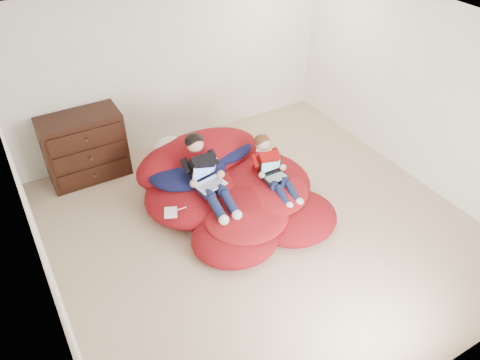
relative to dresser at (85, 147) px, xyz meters
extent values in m
cube|color=#C5AA8C|center=(1.58, -2.21, -0.62)|extent=(5.10, 5.10, 0.25)
cube|color=white|center=(1.58, 0.30, 0.76)|extent=(5.10, 0.02, 2.50)
cube|color=white|center=(1.58, -4.72, 0.76)|extent=(5.10, 0.02, 2.50)
cube|color=white|center=(-0.93, -2.21, 0.76)|extent=(0.02, 5.10, 2.50)
cube|color=white|center=(4.09, -2.21, 0.76)|extent=(0.02, 5.10, 2.50)
cube|color=white|center=(1.58, -2.21, 2.02)|extent=(5.10, 5.10, 0.02)
cube|color=black|center=(0.00, 0.01, 0.00)|extent=(1.10, 0.55, 0.99)
cube|color=black|center=(0.00, -0.28, -0.30)|extent=(0.99, 0.02, 0.24)
cylinder|color=#4C3F26|center=(0.00, -0.30, -0.30)|extent=(0.03, 0.06, 0.03)
cube|color=black|center=(0.00, -0.28, 0.00)|extent=(0.99, 0.02, 0.24)
cylinder|color=#4C3F26|center=(0.00, -0.30, 0.00)|extent=(0.03, 0.06, 0.03)
cube|color=black|center=(0.00, -0.28, 0.30)|extent=(0.99, 0.02, 0.24)
cylinder|color=#4C3F26|center=(0.00, -0.30, 0.30)|extent=(0.03, 0.06, 0.03)
ellipsoid|color=maroon|center=(1.06, -1.43, -0.27)|extent=(1.43, 1.28, 0.51)
ellipsoid|color=maroon|center=(1.88, -1.64, -0.29)|extent=(1.44, 1.40, 0.52)
ellipsoid|color=maroon|center=(1.52, -1.96, -0.31)|extent=(1.54, 1.23, 0.49)
ellipsoid|color=maroon|center=(1.13, -2.31, -0.35)|extent=(1.10, 1.01, 0.37)
ellipsoid|color=maroon|center=(1.96, -2.37, -0.36)|extent=(1.14, 1.03, 0.37)
ellipsoid|color=maroon|center=(1.31, -0.97, -0.09)|extent=(1.83, 0.81, 0.81)
ellipsoid|color=#121641|center=(1.04, -1.18, -0.01)|extent=(1.08, 0.88, 0.27)
ellipsoid|color=#121641|center=(1.60, -1.06, 0.03)|extent=(0.94, 0.66, 0.22)
ellipsoid|color=#A6171D|center=(1.82, -1.98, -0.15)|extent=(1.01, 1.01, 0.18)
ellipsoid|color=#A6171D|center=(1.34, -2.22, -0.19)|extent=(1.07, 0.96, 0.19)
ellipsoid|color=beige|center=(0.96, -0.78, 0.13)|extent=(0.47, 0.30, 0.30)
cube|color=black|center=(1.10, -1.47, 0.18)|extent=(0.31, 0.38, 0.47)
sphere|color=tan|center=(1.10, -1.35, 0.46)|extent=(0.21, 0.21, 0.21)
ellipsoid|color=black|center=(1.10, -1.32, 0.49)|extent=(0.24, 0.23, 0.18)
cylinder|color=#141B3E|center=(1.01, -1.76, 0.01)|extent=(0.14, 0.35, 0.19)
cylinder|color=#141B3E|center=(1.01, -2.06, -0.02)|extent=(0.12, 0.34, 0.22)
sphere|color=white|center=(1.01, -2.24, -0.08)|extent=(0.13, 0.13, 0.13)
cylinder|color=#141B3E|center=(1.19, -1.76, 0.01)|extent=(0.14, 0.35, 0.19)
cylinder|color=#141B3E|center=(1.19, -2.06, -0.02)|extent=(0.12, 0.34, 0.22)
sphere|color=white|center=(1.19, -2.24, -0.08)|extent=(0.13, 0.13, 0.13)
cube|color=#9B0E0D|center=(1.94, -1.71, 0.10)|extent=(0.30, 0.34, 0.41)
sphere|color=tan|center=(1.94, -1.62, 0.34)|extent=(0.19, 0.19, 0.19)
ellipsoid|color=#4C2A14|center=(1.94, -1.59, 0.38)|extent=(0.21, 0.20, 0.16)
cylinder|color=#141B3E|center=(1.86, -1.95, -0.05)|extent=(0.16, 0.31, 0.17)
cylinder|color=#141B3E|center=(1.86, -2.22, -0.08)|extent=(0.13, 0.30, 0.19)
sphere|color=white|center=(1.86, -2.37, -0.13)|extent=(0.11, 0.11, 0.11)
cylinder|color=#141B3E|center=(2.01, -1.95, -0.05)|extent=(0.16, 0.31, 0.17)
cylinder|color=#141B3E|center=(2.01, -2.22, -0.08)|extent=(0.13, 0.30, 0.19)
sphere|color=white|center=(2.01, -2.37, -0.13)|extent=(0.11, 0.11, 0.11)
cube|color=white|center=(1.10, -1.74, 0.08)|extent=(0.40, 0.31, 0.01)
cube|color=gray|center=(1.10, -1.75, 0.09)|extent=(0.32, 0.19, 0.00)
cube|color=white|center=(1.10, -1.59, 0.21)|extent=(0.36, 0.14, 0.24)
cube|color=#4275E0|center=(1.10, -1.60, 0.21)|extent=(0.32, 0.11, 0.20)
cube|color=black|center=(1.94, -1.94, 0.01)|extent=(0.32, 0.22, 0.01)
cube|color=gray|center=(1.94, -1.95, 0.02)|extent=(0.27, 0.12, 0.00)
cube|color=black|center=(1.94, -1.82, 0.13)|extent=(0.32, 0.03, 0.22)
cube|color=#51A8BD|center=(1.94, -1.83, 0.13)|extent=(0.28, 0.02, 0.18)
cube|color=white|center=(0.52, -1.81, -0.07)|extent=(0.20, 0.20, 0.06)
camera|label=1|loc=(-0.87, -5.85, 3.66)|focal=35.00mm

